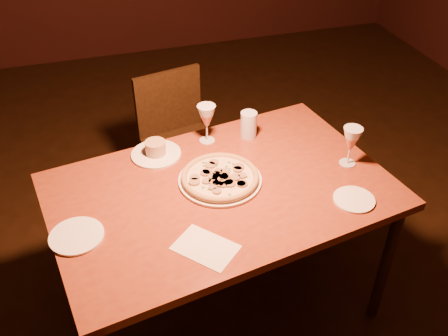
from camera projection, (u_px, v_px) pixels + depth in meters
name	position (u px, v px, depth m)	size (l,w,h in m)	color
floor	(216.00, 335.00, 2.48)	(7.00, 7.00, 0.00)	black
dining_table	(221.00, 200.00, 2.22)	(1.59, 1.16, 0.78)	brown
chair_far	(179.00, 137.00, 3.03)	(0.50, 0.50, 0.87)	black
pizza_plate	(220.00, 177.00, 2.20)	(0.37, 0.37, 0.04)	white
ramekin_saucer	(156.00, 151.00, 2.36)	(0.24, 0.24, 0.08)	white
wine_glass_far	(207.00, 124.00, 2.41)	(0.09, 0.09, 0.20)	#C16D50
wine_glass_right	(350.00, 146.00, 2.26)	(0.09, 0.09, 0.19)	#C16D50
water_tumbler	(249.00, 125.00, 2.46)	(0.08, 0.08, 0.13)	silver
side_plate_left	(77.00, 236.00, 1.93)	(0.21, 0.21, 0.01)	white
side_plate_near	(354.00, 200.00, 2.11)	(0.18, 0.18, 0.01)	white
menu_card	(206.00, 247.00, 1.89)	(0.16, 0.23, 0.00)	silver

